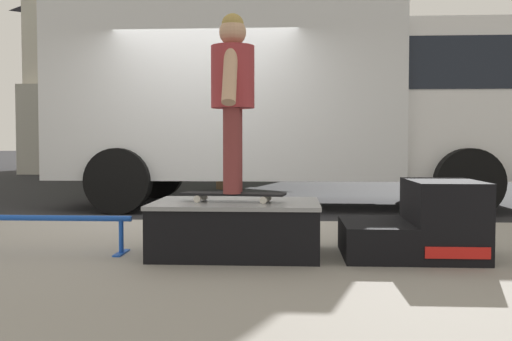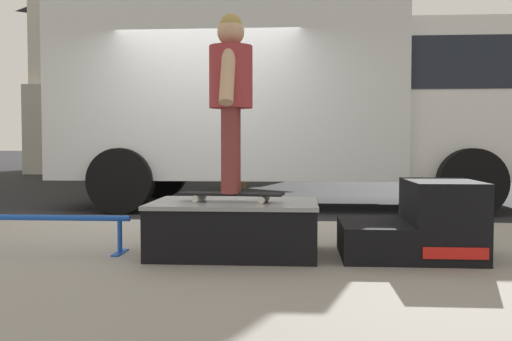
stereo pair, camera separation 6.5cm
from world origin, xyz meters
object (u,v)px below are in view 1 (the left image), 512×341
Objects in this scene: grind_rail at (41,225)px; skater_kid at (233,88)px; skateboard at (233,194)px; skate_box at (236,226)px; kicker_ramp at (422,225)px; box_truck at (292,95)px.

grind_rail is 1.06× the size of skater_kid.
grind_rail is 1.50m from skateboard.
skateboard reaches higher than skate_box.
skater_kid is at bearing -0.33° from grind_rail.
grind_rail is (-2.89, -0.03, -0.02)m from kicker_ramp.
kicker_ramp is 1.24× the size of skateboard.
skateboard is at bearing -90.00° from skater_kid.
skater_kid is 4.74m from box_truck.
kicker_ramp is 0.75× the size of skater_kid.
grind_rail is 0.20× the size of box_truck.
box_truck reaches higher than grind_rail.
skater_kid is (-0.02, -0.04, 1.04)m from skate_box.
skater_kid is (0.00, 0.00, 0.79)m from skateboard.
skate_box is 1.04m from skater_kid.
box_truck is (0.44, 4.70, 0.33)m from skater_kid.
box_truck reaches higher than skate_box.
skate_box is 0.18× the size of box_truck.
kicker_ramp reaches higher than skate_box.
skate_box is 0.94× the size of skater_kid.
skateboard is at bearing -119.56° from skate_box.
skater_kid is at bearing -178.46° from kicker_ramp.
skater_kid is at bearing -95.36° from box_truck.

